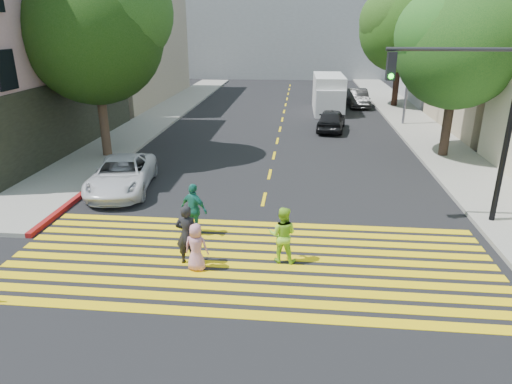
# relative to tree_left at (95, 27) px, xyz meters

# --- Properties ---
(ground) EXTENTS (120.00, 120.00, 0.00)m
(ground) POSITION_rel_tree_left_xyz_m (7.99, -10.90, -6.03)
(ground) COLOR black
(sidewalk_left) EXTENTS (3.00, 40.00, 0.15)m
(sidewalk_left) POSITION_rel_tree_left_xyz_m (-0.51, 11.10, -5.95)
(sidewalk_left) COLOR gray
(sidewalk_left) RESTS_ON ground
(sidewalk_right) EXTENTS (3.00, 60.00, 0.15)m
(sidewalk_right) POSITION_rel_tree_left_xyz_m (16.49, 4.10, -5.95)
(sidewalk_right) COLOR gray
(sidewalk_right) RESTS_ON ground
(curb_red) EXTENTS (0.20, 8.00, 0.16)m
(curb_red) POSITION_rel_tree_left_xyz_m (1.09, -4.90, -5.95)
(curb_red) COLOR maroon
(curb_red) RESTS_ON ground
(crosswalk) EXTENTS (13.40, 5.30, 0.01)m
(crosswalk) POSITION_rel_tree_left_xyz_m (7.99, -9.63, -6.02)
(crosswalk) COLOR yellow
(crosswalk) RESTS_ON ground
(lane_line) EXTENTS (0.12, 34.40, 0.01)m
(lane_line) POSITION_rel_tree_left_xyz_m (7.99, 11.60, -6.02)
(lane_line) COLOR yellow
(lane_line) RESTS_ON ground
(building_left_tan) EXTENTS (12.00, 16.00, 10.00)m
(building_left_tan) POSITION_rel_tree_left_xyz_m (-8.01, 17.10, -1.03)
(building_left_tan) COLOR tan
(building_left_tan) RESTS_ON ground
(building_right_grey) EXTENTS (10.00, 10.00, 10.00)m
(building_right_grey) POSITION_rel_tree_left_xyz_m (22.99, 19.10, -1.03)
(building_right_grey) COLOR gray
(building_right_grey) RESTS_ON ground
(backdrop_block) EXTENTS (30.00, 8.00, 12.00)m
(backdrop_block) POSITION_rel_tree_left_xyz_m (7.99, 37.10, -0.03)
(backdrop_block) COLOR gray
(backdrop_block) RESTS_ON ground
(tree_left) EXTENTS (7.07, 6.52, 8.94)m
(tree_left) POSITION_rel_tree_left_xyz_m (0.00, 0.00, 0.00)
(tree_left) COLOR #4B3825
(tree_left) RESTS_ON ground
(tree_right_near) EXTENTS (6.20, 5.67, 8.03)m
(tree_right_near) POSITION_rel_tree_left_xyz_m (16.27, 1.59, -0.59)
(tree_right_near) COLOR black
(tree_right_near) RESTS_ON ground
(tree_right_far) EXTENTS (7.56, 7.33, 8.99)m
(tree_right_far) POSITION_rel_tree_left_xyz_m (16.50, 15.87, 0.04)
(tree_right_far) COLOR black
(tree_right_far) RESTS_ON ground
(pedestrian_man) EXTENTS (0.62, 0.41, 1.70)m
(pedestrian_man) POSITION_rel_tree_left_xyz_m (6.32, -9.89, -5.18)
(pedestrian_man) COLOR black
(pedestrian_man) RESTS_ON ground
(pedestrian_woman) EXTENTS (0.84, 0.70, 1.59)m
(pedestrian_woman) POSITION_rel_tree_left_xyz_m (8.87, -9.52, -5.23)
(pedestrian_woman) COLOR #9DE132
(pedestrian_woman) RESTS_ON ground
(pedestrian_child) EXTENTS (0.68, 0.48, 1.31)m
(pedestrian_child) POSITION_rel_tree_left_xyz_m (6.64, -10.20, -5.37)
(pedestrian_child) COLOR #CE8499
(pedestrian_child) RESTS_ON ground
(pedestrian_extra) EXTENTS (1.04, 0.78, 1.64)m
(pedestrian_extra) POSITION_rel_tree_left_xyz_m (6.10, -8.07, -5.21)
(pedestrian_extra) COLOR #1C7167
(pedestrian_extra) RESTS_ON ground
(white_sedan) EXTENTS (2.83, 4.91, 1.29)m
(white_sedan) POSITION_rel_tree_left_xyz_m (2.40, -4.47, -5.38)
(white_sedan) COLOR silver
(white_sedan) RESTS_ON ground
(dark_car_near) EXTENTS (2.07, 4.07, 1.33)m
(dark_car_near) POSITION_rel_tree_left_xyz_m (11.09, 7.04, -5.36)
(dark_car_near) COLOR black
(dark_car_near) RESTS_ON ground
(silver_car) EXTENTS (2.27, 4.49, 1.25)m
(silver_car) POSITION_rel_tree_left_xyz_m (11.57, 18.50, -5.40)
(silver_car) COLOR gray
(silver_car) RESTS_ON ground
(dark_car_parked) EXTENTS (1.66, 4.20, 1.36)m
(dark_car_parked) POSITION_rel_tree_left_xyz_m (13.58, 15.75, -5.35)
(dark_car_parked) COLOR black
(dark_car_parked) RESTS_ON ground
(white_van) EXTENTS (2.17, 5.59, 2.62)m
(white_van) POSITION_rel_tree_left_xyz_m (11.19, 13.29, -4.78)
(white_van) COLOR silver
(white_van) RESTS_ON ground
(traffic_signal) EXTENTS (3.99, 0.37, 5.86)m
(traffic_signal) POSITION_rel_tree_left_xyz_m (14.49, -6.39, -2.24)
(traffic_signal) COLOR black
(traffic_signal) RESTS_ON ground
(street_lamp) EXTENTS (1.93, 0.49, 8.53)m
(street_lamp) POSITION_rel_tree_left_xyz_m (15.56, 8.90, -1.13)
(street_lamp) COLOR slate
(street_lamp) RESTS_ON ground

